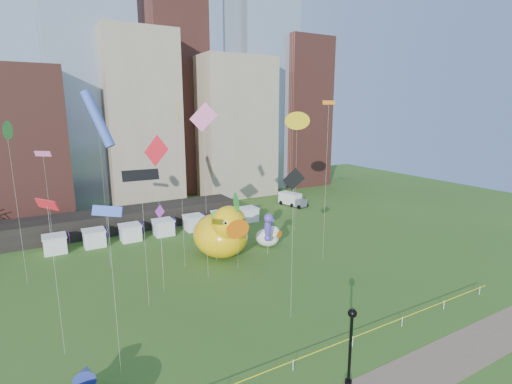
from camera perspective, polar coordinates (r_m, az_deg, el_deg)
ground at (r=31.92m, az=5.50°, el=-24.81°), size 160.00×160.00×0.00m
skyline at (r=83.44m, az=-18.52°, el=13.21°), size 101.00×23.00×68.00m
pavilion at (r=65.91m, az=-19.26°, el=-3.91°), size 38.00×6.00×3.20m
vendor_tents at (r=61.51m, az=-13.54°, el=-5.18°), size 33.24×2.80×2.40m
caution_tape at (r=31.51m, az=5.53°, el=-23.83°), size 50.00×0.06×0.90m
big_duck at (r=50.58m, az=-5.03°, el=-5.99°), size 7.05×9.54×7.37m
small_duck at (r=54.89m, az=1.87°, el=-6.61°), size 4.03×4.48×3.13m
seahorse_green at (r=49.06m, az=-5.92°, el=-4.77°), size 1.69×1.95×6.60m
seahorse_purple at (r=51.12m, az=1.82°, el=-4.94°), size 1.41×1.70×5.66m
lamppost at (r=29.19m, az=13.88°, el=-20.27°), size 0.63×0.63×6.04m
box_truck at (r=77.82m, az=5.33°, el=-1.06°), size 3.40×6.27×2.53m
kite_0 at (r=45.38m, az=-14.57°, el=5.77°), size 1.93×3.12×16.33m
kite_1 at (r=53.52m, az=-29.01°, el=4.84°), size 1.88×1.63×14.17m
kite_2 at (r=33.59m, az=5.59°, el=1.31°), size 1.27×1.61×14.22m
kite_3 at (r=45.65m, az=-2.80°, el=-1.53°), size 0.87×2.29×9.48m
kite_4 at (r=45.59m, az=-11.42°, el=11.15°), size 0.81×2.69×20.28m
kite_5 at (r=48.13m, az=-22.40°, el=9.94°), size 3.52×3.56×21.31m
kite_6 at (r=47.93m, az=10.72°, el=12.30°), size 1.67×0.63×20.13m
kite_7 at (r=40.84m, az=-14.05°, el=-3.22°), size 0.65×1.37×9.59m
kite_8 at (r=32.07m, az=-28.54°, el=-1.76°), size 1.55×2.24×12.73m
kite_9 at (r=41.96m, az=-7.77°, el=10.54°), size 2.48×1.97×19.88m
kite_10 at (r=37.09m, az=-16.71°, el=2.32°), size 3.33×0.68×13.69m
kite_11 at (r=47.56m, az=-33.00°, el=7.62°), size 0.77×1.96×17.99m
kite_12 at (r=59.22m, az=6.10°, el=10.44°), size 2.70×0.99×18.73m
kite_13 at (r=27.72m, az=-21.16°, el=-2.86°), size 1.88×1.77×12.83m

